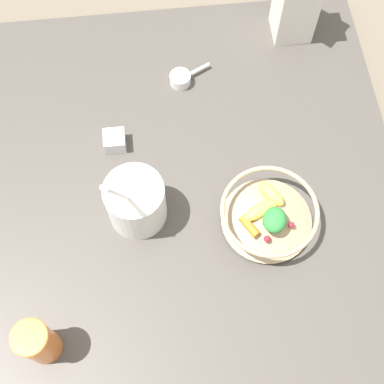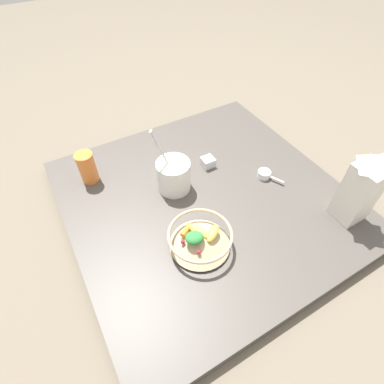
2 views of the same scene
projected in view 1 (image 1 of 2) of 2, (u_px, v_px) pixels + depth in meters
ground_plane at (181, 185)px, 1.24m from camera, size 6.00×6.00×0.00m
countertop at (181, 180)px, 1.22m from camera, size 0.97×0.97×0.05m
fruit_bowl at (268, 214)px, 1.11m from camera, size 0.20×0.20×0.08m
yogurt_tub at (136, 201)px, 1.10m from camera, size 0.12×0.13×0.26m
drinking_cup at (37, 342)px, 0.98m from camera, size 0.07×0.07×0.13m
spice_jar at (115, 141)px, 1.21m from camera, size 0.05×0.05×0.04m
measuring_scoop at (181, 79)px, 1.29m from camera, size 0.10×0.07×0.03m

